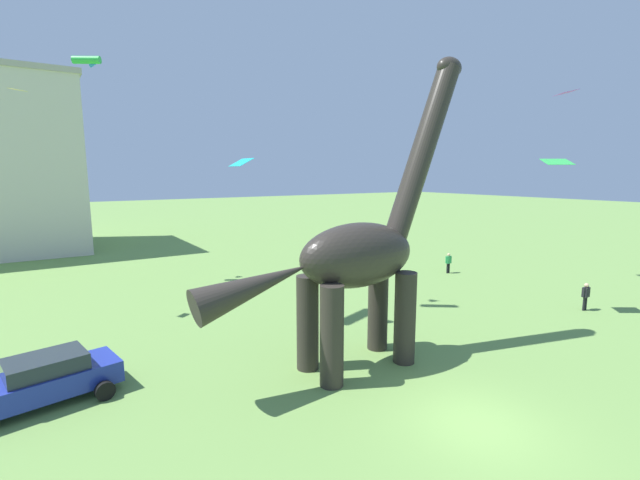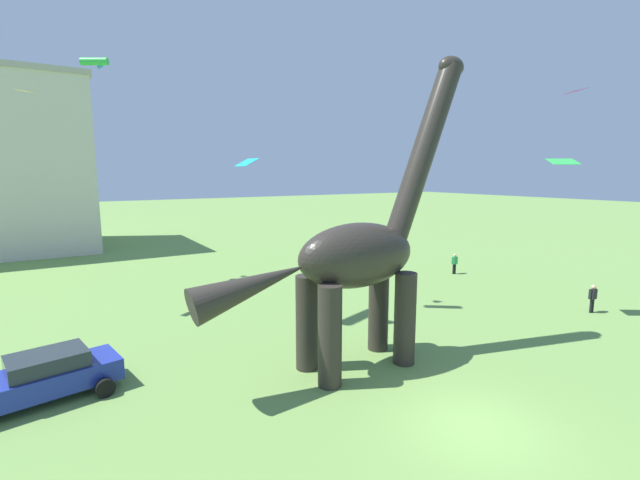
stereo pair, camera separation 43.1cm
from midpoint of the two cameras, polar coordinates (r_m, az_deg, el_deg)
name	(u,v)px [view 2 (the right image)]	position (r m, az deg, el deg)	size (l,w,h in m)	color
ground_plane	(472,427)	(14.50, 20.45, -22.24)	(240.00, 240.00, 0.00)	#6B9347
dinosaur_sculpture	(356,255)	(16.03, 5.59, -2.05)	(11.49, 2.43, 12.01)	#2D2823
parked_sedan_left	(49,375)	(17.16, -31.72, -14.99)	(4.45, 2.51, 1.55)	navy
person_near_flyer	(455,262)	(33.29, 17.79, -2.77)	(0.56, 0.25, 1.51)	black
person_watching_child	(593,296)	(27.32, 32.86, -6.25)	(0.57, 0.25, 1.51)	black
kite_near_low	(575,91)	(33.50, 31.06, 16.55)	(1.63, 1.72, 0.23)	purple
kite_far_left	(563,162)	(24.76, 30.01, 9.01)	(1.68, 1.58, 0.33)	green
kite_far_right	(247,162)	(29.96, -9.32, 10.14)	(1.31, 1.75, 0.56)	#19B2B7
kite_mid_center	(96,62)	(32.58, -27.25, 20.25)	(1.66, 1.73, 0.49)	green
kite_mid_left	(25,91)	(25.42, -34.13, 16.03)	(0.79, 0.75, 0.11)	yellow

